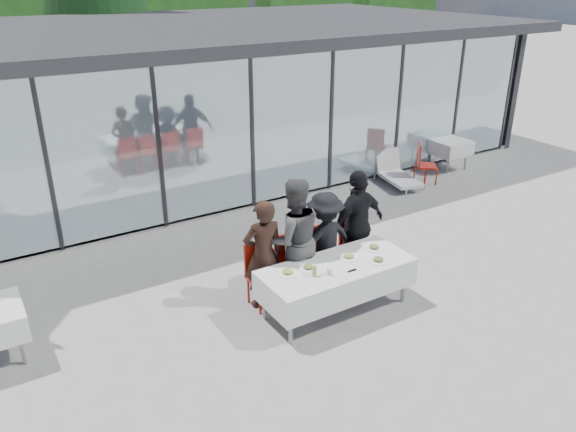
% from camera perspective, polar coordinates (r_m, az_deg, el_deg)
% --- Properties ---
extents(ground, '(90.00, 90.00, 0.00)m').
position_cam_1_polar(ground, '(8.42, 3.49, -9.64)').
color(ground, gray).
rests_on(ground, ground).
extents(pavilion, '(14.80, 8.80, 3.44)m').
position_cam_1_polar(pavilion, '(15.36, -8.01, 14.30)').
color(pavilion, gray).
rests_on(pavilion, ground).
extents(dining_table, '(2.26, 0.96, 0.75)m').
position_cam_1_polar(dining_table, '(8.20, 4.94, -6.29)').
color(dining_table, silver).
rests_on(dining_table, ground).
extents(diner_a, '(0.69, 0.69, 1.69)m').
position_cam_1_polar(diner_a, '(8.15, -2.51, -3.92)').
color(diner_a, black).
rests_on(diner_a, ground).
extents(diner_chair_a, '(0.44, 0.44, 0.97)m').
position_cam_1_polar(diner_chair_a, '(8.35, -2.71, -5.60)').
color(diner_chair_a, '#AF190B').
rests_on(diner_chair_a, ground).
extents(diner_b, '(1.12, 1.12, 1.92)m').
position_cam_1_polar(diner_b, '(8.33, 0.54, -2.38)').
color(diner_b, '#505050').
rests_on(diner_b, ground).
extents(diner_chair_b, '(0.44, 0.44, 0.97)m').
position_cam_1_polar(diner_chair_b, '(8.58, 0.28, -4.72)').
color(diner_chair_b, '#AF190B').
rests_on(diner_chair_b, ground).
extents(diner_c, '(1.03, 1.03, 1.58)m').
position_cam_1_polar(diner_c, '(8.70, 3.73, -2.49)').
color(diner_c, black).
rests_on(diner_c, ground).
extents(diner_chair_c, '(0.44, 0.44, 0.97)m').
position_cam_1_polar(diner_chair_c, '(8.86, 3.43, -3.78)').
color(diner_chair_c, '#AF190B').
rests_on(diner_chair_c, ground).
extents(diner_d, '(1.17, 1.17, 1.81)m').
position_cam_1_polar(diner_d, '(9.00, 7.08, -0.87)').
color(diner_d, black).
rests_on(diner_d, ground).
extents(diner_chair_d, '(0.44, 0.44, 0.97)m').
position_cam_1_polar(diner_chair_d, '(9.20, 6.69, -2.79)').
color(diner_chair_d, '#AF190B').
rests_on(diner_chair_d, ground).
extents(plate_a, '(0.28, 0.28, 0.07)m').
position_cam_1_polar(plate_a, '(7.83, -0.02, -5.75)').
color(plate_a, white).
rests_on(plate_a, dining_table).
extents(plate_b, '(0.28, 0.28, 0.07)m').
position_cam_1_polar(plate_b, '(7.96, 2.11, -5.23)').
color(plate_b, white).
rests_on(plate_b, dining_table).
extents(plate_c, '(0.28, 0.28, 0.07)m').
position_cam_1_polar(plate_c, '(8.28, 6.19, -4.13)').
color(plate_c, white).
rests_on(plate_c, dining_table).
extents(plate_d, '(0.28, 0.28, 0.07)m').
position_cam_1_polar(plate_d, '(8.60, 8.74, -3.17)').
color(plate_d, white).
rests_on(plate_d, dining_table).
extents(plate_extra, '(0.28, 0.28, 0.07)m').
position_cam_1_polar(plate_extra, '(8.25, 9.16, -4.44)').
color(plate_extra, white).
rests_on(plate_extra, dining_table).
extents(juice_bottle, '(0.06, 0.06, 0.15)m').
position_cam_1_polar(juice_bottle, '(7.76, 2.71, -5.61)').
color(juice_bottle, '#88BE4F').
rests_on(juice_bottle, dining_table).
extents(drinking_glasses, '(0.07, 0.07, 0.10)m').
position_cam_1_polar(drinking_glasses, '(7.82, 4.22, -5.65)').
color(drinking_glasses, silver).
rests_on(drinking_glasses, dining_table).
extents(folded_eyeglasses, '(0.14, 0.03, 0.01)m').
position_cam_1_polar(folded_eyeglasses, '(7.96, 6.51, -5.53)').
color(folded_eyeglasses, black).
rests_on(folded_eyeglasses, dining_table).
extents(spare_table_right, '(0.86, 0.86, 0.74)m').
position_cam_1_polar(spare_table_right, '(14.67, 16.08, 6.75)').
color(spare_table_right, silver).
rests_on(spare_table_right, ground).
extents(spare_chair_a, '(0.61, 0.61, 0.97)m').
position_cam_1_polar(spare_chair_a, '(13.37, 13.52, 5.32)').
color(spare_chair_a, '#AF190B').
rests_on(spare_chair_a, ground).
extents(spare_chair_b, '(0.62, 0.62, 0.97)m').
position_cam_1_polar(spare_chair_b, '(13.83, 9.06, 6.31)').
color(spare_chair_b, '#AF190B').
rests_on(spare_chair_b, ground).
extents(lounger, '(0.87, 1.43, 0.72)m').
position_cam_1_polar(lounger, '(13.41, 10.83, 4.36)').
color(lounger, white).
rests_on(lounger, ground).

